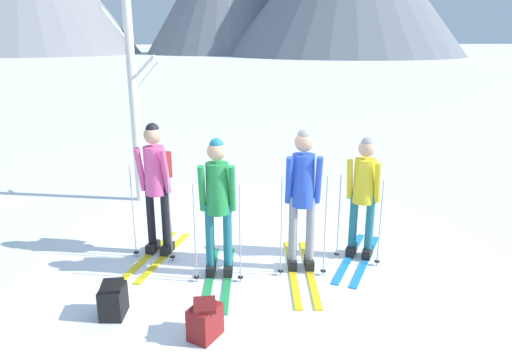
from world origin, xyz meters
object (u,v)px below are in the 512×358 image
birch_tree_slender (134,97)px  skier_in_blue (303,192)px  backpack_on_snow_beside (205,320)px  skier_in_pink (156,181)px  skier_in_yellow (363,194)px  backpack_on_snow_front (113,300)px  skier_in_green (218,200)px

birch_tree_slender → skier_in_blue: bearing=-51.9°
skier_in_blue → backpack_on_snow_beside: size_ratio=4.61×
backpack_on_snow_beside → birch_tree_slender: bearing=104.3°
skier_in_pink → backpack_on_snow_beside: (0.58, -2.00, -0.87)m
skier_in_pink → birch_tree_slender: birch_tree_slender is taller
skier_in_yellow → backpack_on_snow_beside: skier_in_yellow is taller
birch_tree_slender → backpack_on_snow_beside: size_ratio=9.20×
skier_in_blue → backpack_on_snow_beside: skier_in_blue is taller
skier_in_pink → skier_in_blue: size_ratio=0.99×
skier_in_pink → backpack_on_snow_front: skier_in_pink is taller
skier_in_pink → birch_tree_slender: (-0.51, 2.30, 0.84)m
skier_in_green → skier_in_blue: bearing=1.5°
birch_tree_slender → backpack_on_snow_front: 4.16m
skier_in_blue → birch_tree_slender: 3.90m
skier_in_pink → backpack_on_snow_front: size_ratio=4.83×
skier_in_yellow → backpack_on_snow_front: skier_in_yellow is taller
backpack_on_snow_beside → skier_in_blue: bearing=45.9°
skier_in_pink → skier_in_blue: (1.84, -0.69, 0.00)m
skier_in_pink → skier_in_yellow: skier_in_pink is taller
backpack_on_snow_beside → backpack_on_snow_front: bearing=152.7°
skier_in_green → skier_in_yellow: 1.94m
skier_in_green → skier_in_pink: bearing=137.6°
skier_in_yellow → birch_tree_slender: birch_tree_slender is taller
skier_in_blue → backpack_on_snow_front: bearing=-160.3°
skier_in_blue → backpack_on_snow_front: (-2.23, -0.80, -0.87)m
skier_in_yellow → backpack_on_snow_front: (-3.10, -1.03, -0.72)m
skier_in_yellow → skier_in_blue: bearing=-165.4°
skier_in_blue → skier_in_yellow: (0.87, 0.23, -0.15)m
skier_in_pink → skier_in_yellow: (2.71, -0.47, -0.15)m
skier_in_yellow → backpack_on_snow_beside: bearing=-144.3°
skier_in_pink → skier_in_green: bearing=-42.4°
skier_in_yellow → backpack_on_snow_front: size_ratio=4.38×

